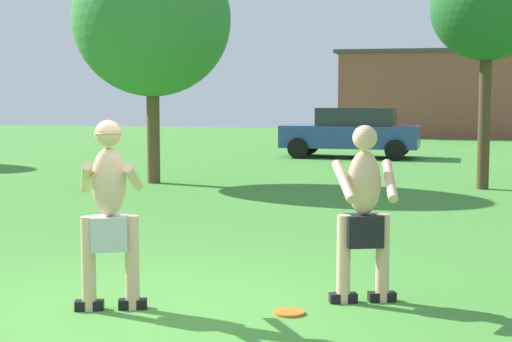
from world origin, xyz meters
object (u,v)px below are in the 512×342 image
Objects in this scene: player_with_cap at (109,205)px; tree_behind_players at (152,20)px; tree_left_field at (488,9)px; player_in_black at (364,210)px; car_blue_mid_lot at (352,132)px; frisbee at (289,312)px.

player_with_cap is 0.33× the size of tree_behind_players.
tree_left_field is 0.91× the size of tree_behind_players.
tree_behind_players is at bearing 108.16° from player_with_cap.
player_in_black is 0.35× the size of tree_left_field.
tree_left_field is at bearing 79.86° from player_in_black.
car_blue_mid_lot is 9.00m from tree_left_field.
frisbee is 0.05× the size of tree_behind_players.
player_in_black is at bearing 41.27° from frisbee.
frisbee is at bearing -138.73° from player_in_black.
player_with_cap reaches higher than frisbee.
player_with_cap is 2.36m from player_in_black.
tree_behind_players is at bearing 121.05° from player_in_black.
frisbee is at bearing 7.54° from player_with_cap.
tree_left_field is (3.94, 10.26, 2.76)m from player_with_cap.
car_blue_mid_lot is at bearing 96.02° from player_in_black.
tree_left_field is at bearing 3.62° from tree_behind_players.
tree_left_field reaches higher than car_blue_mid_lot.
player_with_cap is at bearing -110.98° from tree_left_field.
player_in_black is 0.39× the size of car_blue_mid_lot.
tree_left_field is (1.70, 9.51, 2.84)m from player_in_black.
player_with_cap is 6.30× the size of frisbee.
player_with_cap is 1.04× the size of player_in_black.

